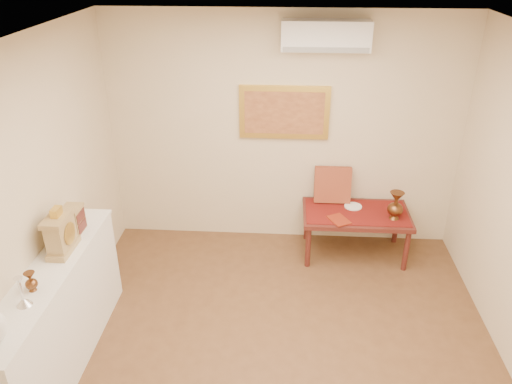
# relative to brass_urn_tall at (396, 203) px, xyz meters

# --- Properties ---
(floor) EXTENTS (4.50, 4.50, 0.00)m
(floor) POSITION_rel_brass_urn_tall_xyz_m (-1.25, -1.76, -0.75)
(floor) COLOR brown
(floor) RESTS_ON ground
(ceiling) EXTENTS (4.50, 4.50, 0.00)m
(ceiling) POSITION_rel_brass_urn_tall_xyz_m (-1.25, -1.76, 1.95)
(ceiling) COLOR white
(ceiling) RESTS_ON ground
(wall_back) EXTENTS (4.00, 0.02, 2.70)m
(wall_back) POSITION_rel_brass_urn_tall_xyz_m (-1.25, 0.49, 0.60)
(wall_back) COLOR beige
(wall_back) RESTS_ON ground
(wall_left) EXTENTS (0.02, 4.50, 2.70)m
(wall_left) POSITION_rel_brass_urn_tall_xyz_m (-3.25, -1.76, 0.60)
(wall_left) COLOR beige
(wall_left) RESTS_ON ground
(candlestick) EXTENTS (0.11, 0.11, 0.24)m
(candlestick) POSITION_rel_brass_urn_tall_xyz_m (-3.05, -2.17, 0.34)
(candlestick) COLOR silver
(candlestick) RESTS_ON display_ledge
(brass_urn_small) EXTENTS (0.09, 0.09, 0.21)m
(brass_urn_small) POSITION_rel_brass_urn_tall_xyz_m (-3.07, -2.01, 0.33)
(brass_urn_small) COLOR brown
(brass_urn_small) RESTS_ON display_ledge
(table_cloth) EXTENTS (1.14, 0.59, 0.01)m
(table_cloth) POSITION_rel_brass_urn_tall_xyz_m (-0.40, 0.12, -0.20)
(table_cloth) COLOR maroon
(table_cloth) RESTS_ON low_table
(brass_urn_tall) EXTENTS (0.18, 0.18, 0.39)m
(brass_urn_tall) POSITION_rel_brass_urn_tall_xyz_m (0.00, 0.00, 0.00)
(brass_urn_tall) COLOR brown
(brass_urn_tall) RESTS_ON table_cloth
(plate) EXTENTS (0.20, 0.20, 0.01)m
(plate) POSITION_rel_brass_urn_tall_xyz_m (-0.42, 0.24, -0.19)
(plate) COLOR white
(plate) RESTS_ON table_cloth
(menu) EXTENTS (0.28, 0.31, 0.01)m
(menu) POSITION_rel_brass_urn_tall_xyz_m (-0.61, -0.09, -0.19)
(menu) COLOR maroon
(menu) RESTS_ON table_cloth
(cushion) EXTENTS (0.42, 0.19, 0.43)m
(cushion) POSITION_rel_brass_urn_tall_xyz_m (-0.66, 0.37, 0.01)
(cushion) COLOR maroon
(cushion) RESTS_ON table_cloth
(display_ledge) EXTENTS (0.37, 2.02, 0.98)m
(display_ledge) POSITION_rel_brass_urn_tall_xyz_m (-3.07, -1.76, -0.26)
(display_ledge) COLOR white
(display_ledge) RESTS_ON floor
(mantel_clock) EXTENTS (0.17, 0.36, 0.41)m
(mantel_clock) POSITION_rel_brass_urn_tall_xyz_m (-3.05, -1.48, 0.40)
(mantel_clock) COLOR tan
(mantel_clock) RESTS_ON display_ledge
(wooden_chest) EXTENTS (0.16, 0.21, 0.24)m
(wooden_chest) POSITION_rel_brass_urn_tall_xyz_m (-3.08, -1.17, 0.35)
(wooden_chest) COLOR tan
(wooden_chest) RESTS_ON display_ledge
(low_table) EXTENTS (1.20, 0.70, 0.55)m
(low_table) POSITION_rel_brass_urn_tall_xyz_m (-0.40, 0.12, -0.27)
(low_table) COLOR #531E19
(low_table) RESTS_ON floor
(painting) EXTENTS (1.00, 0.06, 0.60)m
(painting) POSITION_rel_brass_urn_tall_xyz_m (-1.25, 0.46, 0.85)
(painting) COLOR gold
(painting) RESTS_ON wall_back
(ac_unit) EXTENTS (0.90, 0.25, 0.30)m
(ac_unit) POSITION_rel_brass_urn_tall_xyz_m (-0.85, 0.36, 1.69)
(ac_unit) COLOR white
(ac_unit) RESTS_ON wall_back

